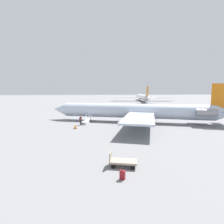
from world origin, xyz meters
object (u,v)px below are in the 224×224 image
(boarding_stairs, at_px, (86,122))
(luggage_cart, at_px, (122,161))
(airplane_main, at_px, (140,111))
(airplane_taxiing_distant, at_px, (142,97))
(suitcase, at_px, (122,175))
(passenger, at_px, (81,120))

(boarding_stairs, distance_m, luggage_cart, 20.04)
(airplane_main, distance_m, luggage_cart, 21.49)
(airplane_main, bearing_deg, airplane_taxiing_distant, -87.27)
(luggage_cart, bearing_deg, suitcase, 96.37)
(airplane_main, distance_m, passenger, 11.77)
(boarding_stairs, height_order, suitcase, boarding_stairs)
(passenger, height_order, luggage_cart, passenger)
(airplane_main, height_order, passenger, airplane_main)
(airplane_taxiing_distant, bearing_deg, boarding_stairs, 165.50)
(airplane_taxiing_distant, distance_m, boarding_stairs, 85.33)
(airplane_taxiing_distant, xyz_separation_m, passenger, (39.11, 77.69, -1.61))
(airplane_main, xyz_separation_m, airplane_taxiing_distant, (-27.48, -76.42, 0.36))
(airplane_main, distance_m, suitcase, 23.54)
(luggage_cart, distance_m, suitcase, 2.09)
(suitcase, bearing_deg, luggage_cart, -101.70)
(passenger, relative_size, suitcase, 1.98)
(passenger, relative_size, luggage_cart, 0.72)
(airplane_taxiing_distant, distance_m, luggage_cart, 102.62)
(suitcase, bearing_deg, boarding_stairs, -84.75)
(airplane_taxiing_distant, xyz_separation_m, boarding_stairs, (38.16, 76.29, -2.23))
(luggage_cart, bearing_deg, airplane_taxiing_distant, -92.31)
(airplane_main, height_order, luggage_cart, airplane_main)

